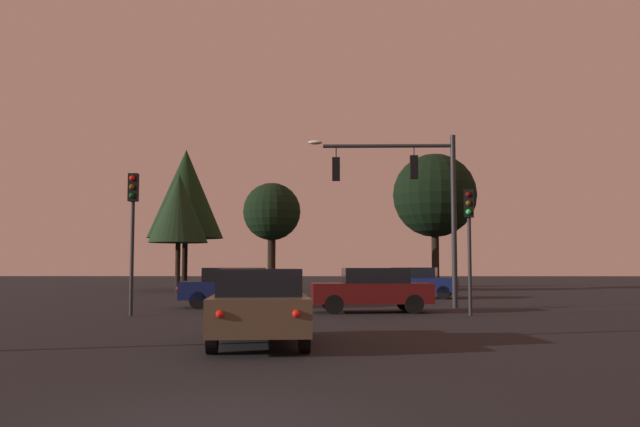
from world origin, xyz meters
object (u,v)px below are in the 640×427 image
object	(u,v)px
traffic_signal_mast_arm	(412,188)
tree_center_horizon	(435,196)
car_far_lane	(417,282)
traffic_light_corner_left	(469,226)
tree_left_far	(272,212)
tree_behind_sign	(186,194)
traffic_light_corner_right	(133,215)
car_crossing_left	(238,287)
car_crossing_right	(372,289)
car_nearside_lane	(259,305)
tree_right_cluster	(179,208)

from	to	relation	value
traffic_signal_mast_arm	tree_center_horizon	xyz separation A→B (m)	(4.19, 21.74, 1.91)
traffic_signal_mast_arm	car_far_lane	bearing A→B (deg)	81.80
traffic_light_corner_left	tree_left_far	size ratio (longest dim) A/B	0.60
tree_behind_sign	tree_center_horizon	xyz separation A→B (m)	(17.58, -1.27, -0.29)
traffic_light_corner_right	tree_behind_sign	distance (m)	27.86
car_crossing_left	car_crossing_right	distance (m)	5.68
traffic_signal_mast_arm	car_nearside_lane	size ratio (longest dim) A/B	1.46
traffic_signal_mast_arm	car_nearside_lane	distance (m)	13.89
car_crossing_left	tree_center_horizon	xyz separation A→B (m)	(10.88, 21.51, 5.68)
tree_center_horizon	tree_right_cluster	xyz separation A→B (m)	(-16.97, -3.91, -1.18)
traffic_light_corner_left	car_nearside_lane	distance (m)	10.52
tree_behind_sign	tree_right_cluster	size ratio (longest dim) A/B	1.32
traffic_light_corner_left	car_crossing_right	size ratio (longest dim) A/B	0.96
tree_left_far	car_far_lane	bearing A→B (deg)	-46.59
traffic_signal_mast_arm	car_far_lane	xyz separation A→B (m)	(1.20, 8.32, -3.77)
traffic_signal_mast_arm	traffic_light_corner_left	distance (m)	4.63
car_nearside_lane	car_crossing_left	world-z (taller)	same
traffic_signal_mast_arm	car_crossing_right	size ratio (longest dim) A/B	1.57
car_crossing_right	car_far_lane	distance (m)	11.21
car_far_lane	tree_right_cluster	world-z (taller)	tree_right_cluster
car_crossing_right	tree_right_cluster	xyz separation A→B (m)	(-11.07, 20.34, 4.49)
traffic_light_corner_left	tree_behind_sign	xyz separation A→B (m)	(-14.72, 27.11, 3.88)
car_crossing_right	tree_left_far	world-z (taller)	tree_left_far
car_nearside_lane	car_far_lane	distance (m)	21.66
traffic_light_corner_right	tree_behind_sign	world-z (taller)	tree_behind_sign
car_far_lane	tree_right_cluster	distance (m)	17.49
tree_left_far	traffic_light_corner_left	bearing A→B (deg)	-68.84
car_nearside_lane	tree_behind_sign	size ratio (longest dim) A/B	0.45
car_crossing_right	tree_center_horizon	distance (m)	25.59
traffic_light_corner_right	car_far_lane	xyz separation A→B (m)	(10.69, 12.66, -2.42)
tree_right_cluster	tree_left_far	bearing A→B (deg)	-10.73
car_nearside_lane	tree_right_cluster	world-z (taller)	tree_right_cluster
car_crossing_left	car_crossing_right	world-z (taller)	same
car_crossing_left	car_crossing_right	size ratio (longest dim) A/B	1.09
car_nearside_lane	car_crossing_left	size ratio (longest dim) A/B	0.98
tree_right_cluster	tree_behind_sign	bearing A→B (deg)	96.80
traffic_light_corner_left	car_nearside_lane	xyz separation A→B (m)	(-5.93, -8.45, -2.08)
traffic_light_corner_right	traffic_light_corner_left	bearing A→B (deg)	1.28
traffic_signal_mast_arm	car_crossing_left	bearing A→B (deg)	178.02
tree_center_horizon	car_nearside_lane	bearing A→B (deg)	-104.38
tree_left_far	tree_center_horizon	distance (m)	12.12
tree_left_far	tree_center_horizon	size ratio (longest dim) A/B	0.72
traffic_light_corner_left	tree_behind_sign	size ratio (longest dim) A/B	0.41
traffic_signal_mast_arm	traffic_light_corner_right	size ratio (longest dim) A/B	1.45
car_crossing_right	tree_right_cluster	bearing A→B (deg)	118.56
tree_left_far	tree_right_cluster	xyz separation A→B (m)	(-6.06, 1.15, 0.37)
car_crossing_left	tree_behind_sign	xyz separation A→B (m)	(-6.71, 22.78, 5.96)
traffic_light_corner_right	car_crossing_left	bearing A→B (deg)	58.53
traffic_signal_mast_arm	car_far_lane	size ratio (longest dim) A/B	1.53
traffic_light_corner_left	traffic_light_corner_right	world-z (taller)	traffic_light_corner_right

